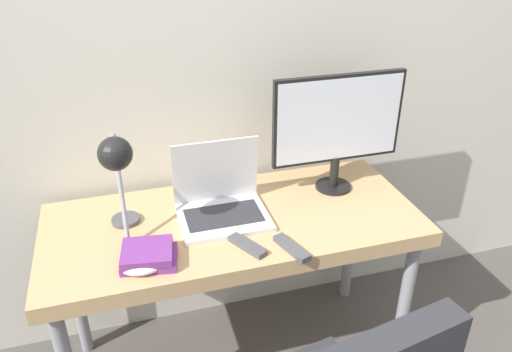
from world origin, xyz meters
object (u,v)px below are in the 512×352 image
object	(u,v)px
monitor	(338,124)
book_stack	(148,255)
desk_lamp	(117,165)
game_controller	(143,265)
laptop	(221,202)

from	to	relation	value
monitor	book_stack	bearing A→B (deg)	-160.00
desk_lamp	game_controller	world-z (taller)	desk_lamp
monitor	book_stack	size ratio (longest dim) A/B	2.67
book_stack	game_controller	bearing A→B (deg)	-121.62
monitor	book_stack	xyz separation A→B (m)	(-0.77, -0.28, -0.25)
laptop	book_stack	bearing A→B (deg)	-143.85
desk_lamp	book_stack	world-z (taller)	desk_lamp
monitor	game_controller	world-z (taller)	monitor
game_controller	book_stack	bearing A→B (deg)	58.38
laptop	monitor	xyz separation A→B (m)	(0.48, 0.07, 0.22)
desk_lamp	book_stack	distance (m)	0.31
monitor	game_controller	xyz separation A→B (m)	(-0.80, -0.32, -0.26)
laptop	monitor	bearing A→B (deg)	8.28
laptop	book_stack	world-z (taller)	laptop
desk_lamp	book_stack	bearing A→B (deg)	-66.11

